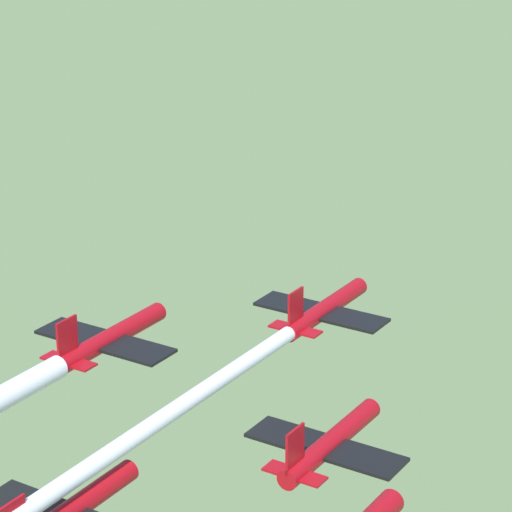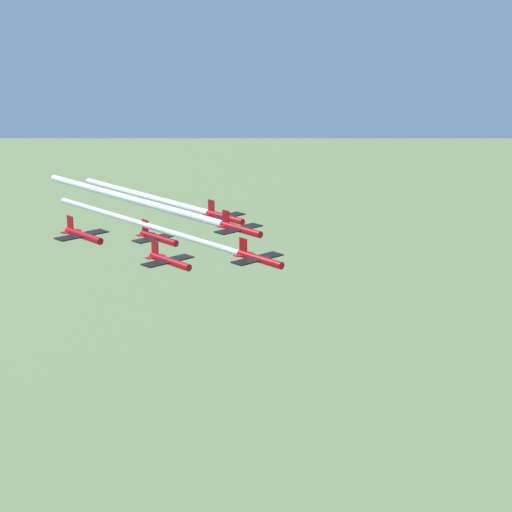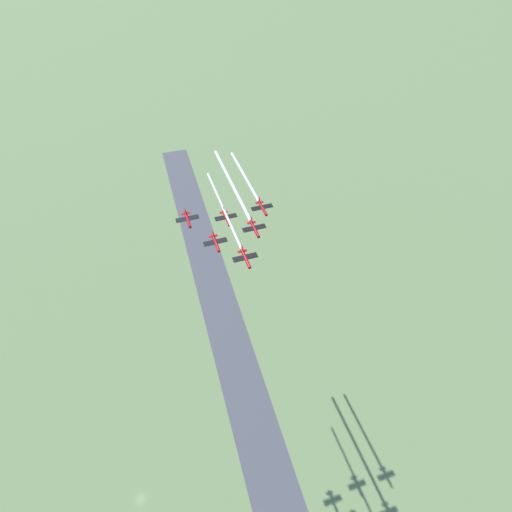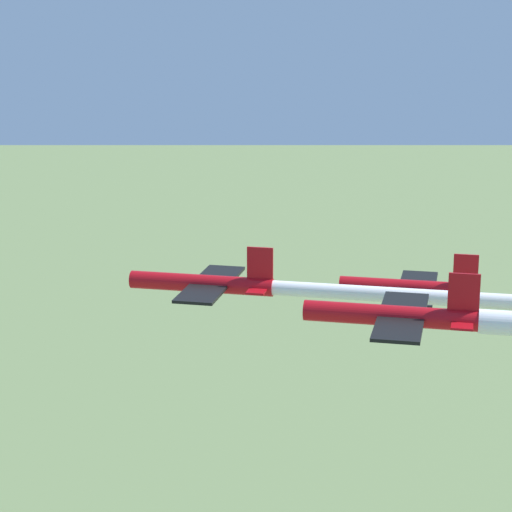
{
  "view_description": "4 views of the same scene",
  "coord_description": "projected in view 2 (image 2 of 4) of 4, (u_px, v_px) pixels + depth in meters",
  "views": [
    {
      "loc": [
        14.69,
        94.77,
        148.5
      ],
      "look_at": [
        61.44,
        39.33,
        121.56
      ],
      "focal_mm": 85.0,
      "sensor_mm": 36.0,
      "label": 1
    },
    {
      "loc": [
        -26.51,
        -87.07,
        160.28
      ],
      "look_at": [
        61.56,
        40.08,
        116.2
      ],
      "focal_mm": 70.0,
      "sensor_mm": 36.0,
      "label": 2
    },
    {
      "loc": [
        44.23,
        -63.49,
        216.53
      ],
      "look_at": [
        63.25,
        38.45,
        114.53
      ],
      "focal_mm": 28.0,
      "sensor_mm": 36.0,
      "label": 3
    },
    {
      "loc": [
        117.0,
        60.45,
        134.94
      ],
      "look_at": [
        59.04,
        39.02,
        119.47
      ],
      "focal_mm": 70.0,
      "sensor_mm": 36.0,
      "label": 4
    }
  ],
  "objects": [
    {
      "name": "jet_2",
      "position": [
        169.0,
        261.0,
        160.14
      ],
      "size": [
        9.28,
        9.72,
        3.24
      ],
      "rotation": [
        0.0,
        0.0,
        3.28
      ],
      "color": "#B20C14"
    },
    {
      "name": "jet_4",
      "position": [
        158.0,
        238.0,
        174.35
      ],
      "size": [
        9.28,
        9.72,
        3.24
      ],
      "rotation": [
        0.0,
        0.0,
        3.28
      ],
      "color": "#B20C14"
    },
    {
      "name": "jet_1",
      "position": [
        240.0,
        229.0,
        169.37
      ],
      "size": [
        9.28,
        9.72,
        3.24
      ],
      "rotation": [
        0.0,
        0.0,
        3.28
      ],
      "color": "#B20C14"
    },
    {
      "name": "smoke_trail_3",
      "position": [
        144.0,
        196.0,
        201.47
      ],
      "size": [
        6.75,
        40.27,
        1.22
      ],
      "rotation": [
        0.0,
        0.0,
        3.28
      ],
      "color": "white"
    },
    {
      "name": "smoke_trail_0",
      "position": [
        142.0,
        224.0,
        177.08
      ],
      "size": [
        8.1,
        51.8,
        0.97
      ],
      "rotation": [
        0.0,
        0.0,
        3.28
      ],
      "color": "white"
    },
    {
      "name": "jet_0",
      "position": [
        259.0,
        259.0,
        155.45
      ],
      "size": [
        9.28,
        9.72,
        3.24
      ],
      "rotation": [
        0.0,
        0.0,
        3.28
      ],
      "color": "#B20C14"
    },
    {
      "name": "jet_3",
      "position": [
        224.0,
        217.0,
        183.98
      ],
      "size": [
        9.28,
        9.72,
        3.24
      ],
      "rotation": [
        0.0,
        0.0,
        3.28
      ],
      "color": "#B20C14"
    },
    {
      "name": "jet_5",
      "position": [
        83.0,
        235.0,
        163.52
      ],
      "size": [
        9.28,
        9.72,
        3.24
      ],
      "rotation": [
        0.0,
        0.0,
        3.28
      ],
      "color": "#B20C14"
    },
    {
      "name": "smoke_trail_1",
      "position": [
        130.0,
        199.0,
        191.99
      ],
      "size": [
        8.88,
        54.62,
        1.37
      ],
      "rotation": [
        0.0,
        0.0,
        3.28
      ],
      "color": "white"
    }
  ]
}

